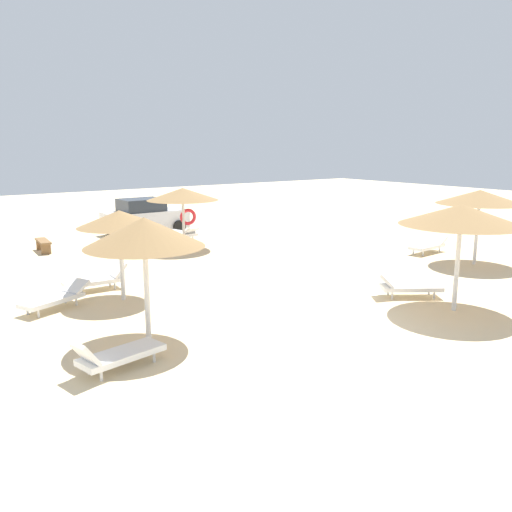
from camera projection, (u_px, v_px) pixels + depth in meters
ground_plane at (328, 325)px, 13.03m from camera, size 80.00×80.00×0.00m
parasol_0 at (119, 219)px, 14.66m from camera, size 2.33×2.33×2.54m
parasol_1 at (144, 233)px, 11.37m from camera, size 2.59×2.59×2.80m
parasol_2 at (183, 195)px, 21.94m from camera, size 2.95×2.95×2.55m
parasol_3 at (461, 215)px, 13.65m from camera, size 3.12×3.12×2.81m
parasol_4 at (480, 197)px, 19.06m from camera, size 3.03×3.03×2.71m
lounger_0 at (97, 279)px, 16.07m from camera, size 1.88×0.70×0.78m
lounger_1 at (116, 354)px, 10.36m from camera, size 1.93×0.99×0.81m
lounger_2 at (183, 233)px, 24.55m from camera, size 1.01×1.99×0.69m
lounger_3 at (407, 286)px, 15.33m from camera, size 1.91×1.59×0.75m
lounger_4 at (429, 245)px, 21.52m from camera, size 1.96×0.81×0.65m
lounger_5 at (56, 298)px, 14.23m from camera, size 2.01×1.34×0.64m
bench_0 at (151, 242)px, 21.95m from camera, size 0.67×1.55×0.49m
bench_1 at (121, 243)px, 21.92m from camera, size 1.51×0.44×0.49m
bench_2 at (43, 244)px, 21.71m from camera, size 0.51×1.53×0.49m
parked_car at (145, 217)px, 26.03m from camera, size 4.04×2.05×1.72m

